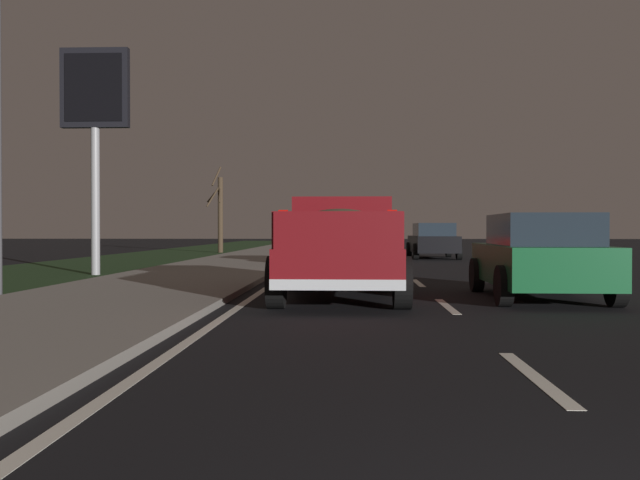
{
  "coord_description": "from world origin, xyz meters",
  "views": [
    {
      "loc": [
        -2.33,
        1.57,
        1.26
      ],
      "look_at": [
        13.35,
        2.23,
        1.04
      ],
      "focal_mm": 41.84,
      "sensor_mm": 36.0,
      "label": 1
    }
  ],
  "objects": [
    {
      "name": "lane_markings",
      "position": [
        28.57,
        2.55,
        0.0
      ],
      "size": [
        108.0,
        3.54,
        0.01
      ],
      "color": "silver",
      "rests_on": "ground"
    },
    {
      "name": "sedan_red",
      "position": [
        23.03,
        1.88,
        0.78
      ],
      "size": [
        4.43,
        2.07,
        1.54
      ],
      "color": "maroon",
      "rests_on": "ground"
    },
    {
      "name": "pickup_truck",
      "position": [
        11.31,
        1.75,
        0.98
      ],
      "size": [
        5.44,
        2.31,
        1.87
      ],
      "color": "maroon",
      "rests_on": "ground"
    },
    {
      "name": "sidewalk_shoulder",
      "position": [
        27.0,
        5.7,
        0.06
      ],
      "size": [
        108.0,
        4.0,
        0.12
      ],
      "primitive_type": "cube",
      "color": "gray",
      "rests_on": "ground"
    },
    {
      "name": "gas_price_sign",
      "position": [
        18.06,
        8.68,
        4.69
      ],
      "size": [
        0.27,
        1.9,
        6.28
      ],
      "color": "#99999E",
      "rests_on": "ground"
    },
    {
      "name": "street_light_near",
      "position": [
        11.54,
        8.02,
        4.95
      ],
      "size": [
        0.36,
        1.97,
        8.26
      ],
      "color": "#4C4C51",
      "rests_on": "ground"
    },
    {
      "name": "grass_verge",
      "position": [
        27.0,
        10.7,
        0.0
      ],
      "size": [
        108.0,
        6.0,
        0.01
      ],
      "primitive_type": "cube",
      "color": "#1E3819",
      "rests_on": "ground"
    },
    {
      "name": "bare_tree_far",
      "position": [
        38.12,
        8.77,
        2.25
      ],
      "size": [
        1.19,
        0.91,
        4.71
      ],
      "color": "#423323",
      "rests_on": "ground"
    },
    {
      "name": "ground",
      "position": [
        27.0,
        0.0,
        0.0
      ],
      "size": [
        144.0,
        144.0,
        0.0
      ],
      "primitive_type": "plane",
      "color": "black"
    },
    {
      "name": "sedan_green",
      "position": [
        11.34,
        -1.85,
        0.78
      ],
      "size": [
        4.44,
        2.08,
        1.54
      ],
      "color": "#14592D",
      "rests_on": "ground"
    },
    {
      "name": "sedan_black",
      "position": [
        30.41,
        -2.0,
        0.78
      ],
      "size": [
        4.43,
        2.08,
        1.54
      ],
      "color": "black",
      "rests_on": "ground"
    }
  ]
}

